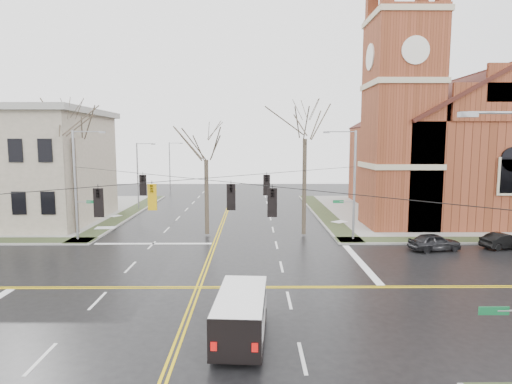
{
  "coord_description": "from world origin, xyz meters",
  "views": [
    {
      "loc": [
        3.11,
        -23.52,
        8.25
      ],
      "look_at": [
        3.33,
        6.0,
        4.76
      ],
      "focal_mm": 30.0,
      "sensor_mm": 36.0,
      "label": 1
    }
  ],
  "objects_px": {
    "church": "(445,140)",
    "parked_car_b": "(504,241)",
    "tree_nw_far": "(72,131)",
    "tree_ne": "(305,132)",
    "streetlight_north_a": "(139,173)",
    "tree_nw_near": "(206,155)",
    "streetlight_north_b": "(171,164)",
    "signal_pole_nw": "(77,182)",
    "cargo_van": "(241,311)",
    "parked_car_a": "(434,242)",
    "signal_pole_ne": "(352,182)"
  },
  "relations": [
    {
      "from": "church",
      "to": "parked_car_b",
      "type": "height_order",
      "value": "church"
    },
    {
      "from": "tree_nw_far",
      "to": "tree_ne",
      "type": "bearing_deg",
      "value": -2.42
    },
    {
      "from": "streetlight_north_a",
      "to": "tree_nw_near",
      "type": "bearing_deg",
      "value": -56.11
    },
    {
      "from": "streetlight_north_a",
      "to": "streetlight_north_b",
      "type": "xyz_separation_m",
      "value": [
        0.0,
        20.0,
        0.0
      ]
    },
    {
      "from": "signal_pole_nw",
      "to": "cargo_van",
      "type": "relative_size",
      "value": 1.72
    },
    {
      "from": "church",
      "to": "streetlight_north_a",
      "type": "xyz_separation_m",
      "value": [
        -35.42,
        3.22,
        -3.97
      ]
    },
    {
      "from": "church",
      "to": "cargo_van",
      "type": "relative_size",
      "value": 5.25
    },
    {
      "from": "parked_car_b",
      "to": "parked_car_a",
      "type": "bearing_deg",
      "value": 80.21
    },
    {
      "from": "signal_pole_nw",
      "to": "streetlight_north_a",
      "type": "distance_m",
      "value": 16.52
    },
    {
      "from": "streetlight_north_a",
      "to": "cargo_van",
      "type": "xyz_separation_m",
      "value": [
        13.27,
        -34.22,
        -3.32
      ]
    },
    {
      "from": "streetlight_north_a",
      "to": "tree_nw_far",
      "type": "bearing_deg",
      "value": -98.25
    },
    {
      "from": "streetlight_north_a",
      "to": "streetlight_north_b",
      "type": "bearing_deg",
      "value": 90.0
    },
    {
      "from": "church",
      "to": "signal_pole_ne",
      "type": "distance_m",
      "value": 19.22
    },
    {
      "from": "cargo_van",
      "to": "parked_car_a",
      "type": "height_order",
      "value": "cargo_van"
    },
    {
      "from": "church",
      "to": "signal_pole_nw",
      "type": "xyz_separation_m",
      "value": [
        -36.09,
        -13.28,
        -3.48
      ]
    },
    {
      "from": "church",
      "to": "parked_car_a",
      "type": "xyz_separation_m",
      "value": [
        -7.84,
        -16.6,
        -7.77
      ]
    },
    {
      "from": "tree_nw_near",
      "to": "cargo_van",
      "type": "bearing_deg",
      "value": -79.8
    },
    {
      "from": "parked_car_b",
      "to": "tree_nw_far",
      "type": "bearing_deg",
      "value": 65.32
    },
    {
      "from": "streetlight_north_a",
      "to": "parked_car_b",
      "type": "xyz_separation_m",
      "value": [
        33.25,
        -19.21,
        -3.86
      ]
    },
    {
      "from": "parked_car_a",
      "to": "parked_car_b",
      "type": "xyz_separation_m",
      "value": [
        5.67,
        0.61,
        -0.06
      ]
    },
    {
      "from": "streetlight_north_b",
      "to": "parked_car_b",
      "type": "distance_m",
      "value": 51.56
    },
    {
      "from": "signal_pole_ne",
      "to": "signal_pole_nw",
      "type": "xyz_separation_m",
      "value": [
        -22.64,
        0.0,
        0.0
      ]
    },
    {
      "from": "signal_pole_ne",
      "to": "tree_ne",
      "type": "relative_size",
      "value": 0.72
    },
    {
      "from": "streetlight_north_a",
      "to": "parked_car_b",
      "type": "distance_m",
      "value": 38.6
    },
    {
      "from": "signal_pole_nw",
      "to": "tree_nw_near",
      "type": "height_order",
      "value": "tree_nw_near"
    },
    {
      "from": "parked_car_a",
      "to": "parked_car_b",
      "type": "relative_size",
      "value": 1.06
    },
    {
      "from": "church",
      "to": "signal_pole_ne",
      "type": "xyz_separation_m",
      "value": [
        -13.44,
        -13.28,
        -3.48
      ]
    },
    {
      "from": "parked_car_a",
      "to": "tree_nw_far",
      "type": "height_order",
      "value": "tree_nw_far"
    },
    {
      "from": "church",
      "to": "tree_ne",
      "type": "relative_size",
      "value": 2.2
    },
    {
      "from": "streetlight_north_a",
      "to": "cargo_van",
      "type": "bearing_deg",
      "value": -68.8
    },
    {
      "from": "signal_pole_ne",
      "to": "parked_car_a",
      "type": "xyz_separation_m",
      "value": [
        5.6,
        -3.32,
        -4.29
      ]
    },
    {
      "from": "streetlight_north_a",
      "to": "church",
      "type": "bearing_deg",
      "value": -5.19
    },
    {
      "from": "signal_pole_nw",
      "to": "tree_nw_far",
      "type": "height_order",
      "value": "tree_nw_far"
    },
    {
      "from": "streetlight_north_b",
      "to": "parked_car_a",
      "type": "distance_m",
      "value": 48.58
    },
    {
      "from": "church",
      "to": "tree_nw_far",
      "type": "bearing_deg",
      "value": -164.27
    },
    {
      "from": "tree_nw_far",
      "to": "cargo_van",
      "type": "bearing_deg",
      "value": -53.28
    },
    {
      "from": "tree_ne",
      "to": "signal_pole_ne",
      "type": "bearing_deg",
      "value": -26.85
    },
    {
      "from": "signal_pole_ne",
      "to": "parked_car_b",
      "type": "bearing_deg",
      "value": -13.53
    },
    {
      "from": "signal_pole_nw",
      "to": "streetlight_north_a",
      "type": "relative_size",
      "value": 1.12
    },
    {
      "from": "streetlight_north_b",
      "to": "tree_ne",
      "type": "relative_size",
      "value": 0.64
    },
    {
      "from": "cargo_van",
      "to": "parked_car_a",
      "type": "relative_size",
      "value": 1.35
    },
    {
      "from": "cargo_van",
      "to": "tree_ne",
      "type": "height_order",
      "value": "tree_ne"
    },
    {
      "from": "church",
      "to": "signal_pole_nw",
      "type": "relative_size",
      "value": 3.06
    },
    {
      "from": "streetlight_north_a",
      "to": "parked_car_a",
      "type": "distance_m",
      "value": 34.17
    },
    {
      "from": "signal_pole_ne",
      "to": "streetlight_north_a",
      "type": "xyz_separation_m",
      "value": [
        -21.97,
        16.5,
        -0.48
      ]
    },
    {
      "from": "cargo_van",
      "to": "parked_car_a",
      "type": "distance_m",
      "value": 20.3
    },
    {
      "from": "church",
      "to": "signal_pole_ne",
      "type": "relative_size",
      "value": 3.06
    },
    {
      "from": "tree_nw_far",
      "to": "streetlight_north_a",
      "type": "bearing_deg",
      "value": 81.75
    },
    {
      "from": "tree_nw_near",
      "to": "tree_ne",
      "type": "xyz_separation_m",
      "value": [
        8.52,
        -0.14,
        1.92
      ]
    },
    {
      "from": "church",
      "to": "signal_pole_ne",
      "type": "height_order",
      "value": "church"
    }
  ]
}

